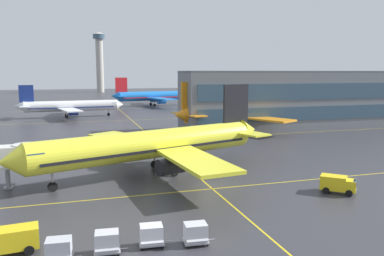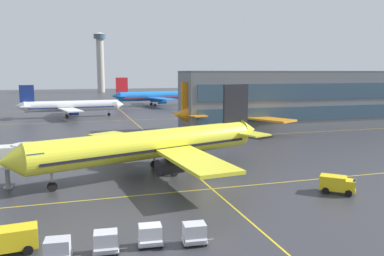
{
  "view_description": "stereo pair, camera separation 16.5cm",
  "coord_description": "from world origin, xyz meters",
  "px_view_note": "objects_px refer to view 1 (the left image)",
  "views": [
    {
      "loc": [
        -16.1,
        -46.33,
        14.69
      ],
      "look_at": [
        5.42,
        24.88,
        3.81
      ],
      "focal_mm": 35.94,
      "sensor_mm": 36.0,
      "label": 1
    },
    {
      "loc": [
        -15.95,
        -46.37,
        14.69
      ],
      "look_at": [
        5.42,
        24.88,
        3.81
      ],
      "focal_mm": 35.94,
      "sensor_mm": 36.0,
      "label": 2
    }
  ],
  "objects_px": {
    "service_truck_catering": "(12,239)",
    "airliner_far_left_stand": "(156,96)",
    "airliner_third_row": "(70,106)",
    "control_tower": "(100,58)",
    "service_truck_red_van": "(338,184)",
    "baggage_cart_row_fourth": "(196,233)",
    "baggage_cart_row_second": "(107,242)",
    "airliner_second_row": "(241,113)",
    "airliner_front_gate": "(155,144)",
    "baggage_cart_row_leftmost": "(59,250)",
    "baggage_cart_row_middle": "(151,235)"
  },
  "relations": [
    {
      "from": "airliner_front_gate",
      "to": "baggage_cart_row_second",
      "type": "distance_m",
      "value": 25.2
    },
    {
      "from": "baggage_cart_row_second",
      "to": "baggage_cart_row_middle",
      "type": "height_order",
      "value": "same"
    },
    {
      "from": "airliner_front_gate",
      "to": "service_truck_red_van",
      "type": "xyz_separation_m",
      "value": [
        19.67,
        -15.39,
        -3.15
      ]
    },
    {
      "from": "airliner_front_gate",
      "to": "service_truck_catering",
      "type": "relative_size",
      "value": 9.28
    },
    {
      "from": "airliner_second_row",
      "to": "baggage_cart_row_leftmost",
      "type": "distance_m",
      "value": 74.63
    },
    {
      "from": "airliner_front_gate",
      "to": "airliner_far_left_stand",
      "type": "bearing_deg",
      "value": 78.4
    },
    {
      "from": "airliner_front_gate",
      "to": "airliner_far_left_stand",
      "type": "relative_size",
      "value": 1.0
    },
    {
      "from": "baggage_cart_row_middle",
      "to": "airliner_third_row",
      "type": "bearing_deg",
      "value": 94.27
    },
    {
      "from": "baggage_cart_row_middle",
      "to": "baggage_cart_row_fourth",
      "type": "relative_size",
      "value": 1.0
    },
    {
      "from": "airliner_second_row",
      "to": "airliner_far_left_stand",
      "type": "bearing_deg",
      "value": 95.55
    },
    {
      "from": "airliner_front_gate",
      "to": "baggage_cart_row_fourth",
      "type": "bearing_deg",
      "value": -92.94
    },
    {
      "from": "baggage_cart_row_fourth",
      "to": "airliner_third_row",
      "type": "bearing_deg",
      "value": 96.32
    },
    {
      "from": "baggage_cart_row_fourth",
      "to": "service_truck_red_van",
      "type": "bearing_deg",
      "value": 22.12
    },
    {
      "from": "airliner_far_left_stand",
      "to": "service_truck_red_van",
      "type": "height_order",
      "value": "airliner_far_left_stand"
    },
    {
      "from": "baggage_cart_row_second",
      "to": "airliner_second_row",
      "type": "bearing_deg",
      "value": 57.47
    },
    {
      "from": "airliner_front_gate",
      "to": "baggage_cart_row_leftmost",
      "type": "distance_m",
      "value": 26.98
    },
    {
      "from": "service_truck_catering",
      "to": "control_tower",
      "type": "bearing_deg",
      "value": 84.87
    },
    {
      "from": "airliner_far_left_stand",
      "to": "service_truck_red_van",
      "type": "distance_m",
      "value": 127.39
    },
    {
      "from": "airliner_front_gate",
      "to": "control_tower",
      "type": "height_order",
      "value": "control_tower"
    },
    {
      "from": "service_truck_catering",
      "to": "service_truck_red_van",
      "type": "bearing_deg",
      "value": 8.99
    },
    {
      "from": "airliner_front_gate",
      "to": "service_truck_red_van",
      "type": "bearing_deg",
      "value": -38.04
    },
    {
      "from": "airliner_third_row",
      "to": "airliner_far_left_stand",
      "type": "xyz_separation_m",
      "value": [
        35.42,
        34.46,
        0.59
      ]
    },
    {
      "from": "service_truck_red_van",
      "to": "airliner_third_row",
      "type": "bearing_deg",
      "value": 109.08
    },
    {
      "from": "service_truck_catering",
      "to": "baggage_cart_row_fourth",
      "type": "height_order",
      "value": "service_truck_catering"
    },
    {
      "from": "airliner_far_left_stand",
      "to": "baggage_cart_row_second",
      "type": "height_order",
      "value": "airliner_far_left_stand"
    },
    {
      "from": "baggage_cart_row_leftmost",
      "to": "baggage_cart_row_middle",
      "type": "xyz_separation_m",
      "value": [
        7.42,
        0.61,
        0.0
      ]
    },
    {
      "from": "airliner_second_row",
      "to": "service_truck_catering",
      "type": "distance_m",
      "value": 74.66
    },
    {
      "from": "airliner_third_row",
      "to": "baggage_cart_row_second",
      "type": "relative_size",
      "value": 12.14
    },
    {
      "from": "airliner_far_left_stand",
      "to": "baggage_cart_row_fourth",
      "type": "xyz_separation_m",
      "value": [
        -24.2,
        -135.81,
        -3.22
      ]
    },
    {
      "from": "baggage_cart_row_fourth",
      "to": "baggage_cart_row_middle",
      "type": "bearing_deg",
      "value": 168.65
    },
    {
      "from": "airliner_third_row",
      "to": "baggage_cart_row_second",
      "type": "bearing_deg",
      "value": -87.84
    },
    {
      "from": "airliner_far_left_stand",
      "to": "control_tower",
      "type": "xyz_separation_m",
      "value": [
        -16.04,
        123.39,
        20.52
      ]
    },
    {
      "from": "airliner_third_row",
      "to": "baggage_cart_row_second",
      "type": "distance_m",
      "value": 101.01
    },
    {
      "from": "airliner_second_row",
      "to": "baggage_cart_row_middle",
      "type": "bearing_deg",
      "value": -120.1
    },
    {
      "from": "airliner_third_row",
      "to": "control_tower",
      "type": "distance_m",
      "value": 160.43
    },
    {
      "from": "service_truck_red_van",
      "to": "baggage_cart_row_fourth",
      "type": "xyz_separation_m",
      "value": [
        -20.9,
        -8.49,
        -0.17
      ]
    },
    {
      "from": "airliner_front_gate",
      "to": "baggage_cart_row_leftmost",
      "type": "bearing_deg",
      "value": -117.49
    },
    {
      "from": "service_truck_catering",
      "to": "baggage_cart_row_leftmost",
      "type": "height_order",
      "value": "service_truck_catering"
    },
    {
      "from": "service_truck_red_van",
      "to": "baggage_cart_row_leftmost",
      "type": "distance_m",
      "value": 33.1
    },
    {
      "from": "airliner_third_row",
      "to": "airliner_far_left_stand",
      "type": "height_order",
      "value": "airliner_far_left_stand"
    },
    {
      "from": "baggage_cart_row_leftmost",
      "to": "baggage_cart_row_middle",
      "type": "distance_m",
      "value": 7.44
    },
    {
      "from": "airliner_second_row",
      "to": "service_truck_catering",
      "type": "height_order",
      "value": "airliner_second_row"
    },
    {
      "from": "airliner_front_gate",
      "to": "airliner_second_row",
      "type": "height_order",
      "value": "airliner_front_gate"
    },
    {
      "from": "airliner_front_gate",
      "to": "service_truck_red_van",
      "type": "height_order",
      "value": "airliner_front_gate"
    },
    {
      "from": "service_truck_red_van",
      "to": "baggage_cart_row_fourth",
      "type": "height_order",
      "value": "service_truck_red_van"
    },
    {
      "from": "service_truck_red_van",
      "to": "airliner_second_row",
      "type": "bearing_deg",
      "value": 78.73
    },
    {
      "from": "airliner_front_gate",
      "to": "baggage_cart_row_middle",
      "type": "distance_m",
      "value": 23.89
    },
    {
      "from": "airliner_front_gate",
      "to": "service_truck_catering",
      "type": "xyz_separation_m",
      "value": [
        -16.06,
        -21.04,
        -3.15
      ]
    },
    {
      "from": "service_truck_catering",
      "to": "airliner_far_left_stand",
      "type": "bearing_deg",
      "value": 73.64
    },
    {
      "from": "airliner_front_gate",
      "to": "airliner_second_row",
      "type": "relative_size",
      "value": 1.01
    }
  ]
}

